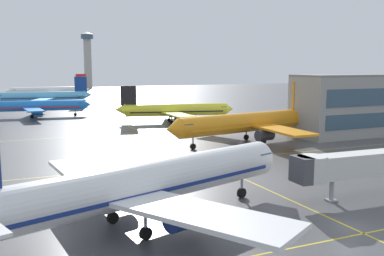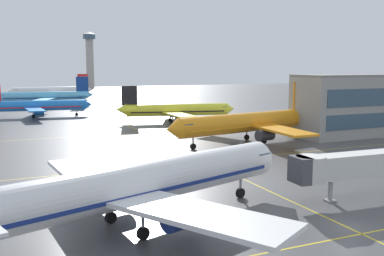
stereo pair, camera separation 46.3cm
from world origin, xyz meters
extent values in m
plane|color=#4C4C4F|center=(0.00, 0.00, 0.00)|extent=(600.00, 600.00, 0.00)
cylinder|color=white|center=(-18.10, 8.26, 4.42)|extent=(34.08, 14.54, 4.10)
cone|color=white|center=(-0.36, 14.02, 4.42)|extent=(3.90, 4.68, 4.01)
cube|color=white|center=(-16.29, -0.78, 3.77)|extent=(12.93, 16.81, 0.43)
cube|color=white|center=(-21.95, 16.65, 3.77)|extent=(7.26, 16.67, 0.43)
cylinder|color=navy|center=(-16.16, 3.00, 2.37)|extent=(4.18, 3.28, 2.26)
cylinder|color=navy|center=(-19.62, 13.66, 2.37)|extent=(4.18, 3.28, 2.26)
cube|color=#385166|center=(-2.72, 13.25, 5.01)|extent=(3.01, 4.18, 0.75)
cube|color=navy|center=(-18.10, 8.26, 3.91)|extent=(31.46, 13.73, 0.39)
cylinder|color=#99999E|center=(-4.77, 12.59, 1.78)|extent=(0.30, 0.30, 1.78)
cylinder|color=black|center=(-4.77, 12.59, 0.59)|extent=(1.28, 0.83, 1.19)
cylinder|color=#99999E|center=(-19.28, 4.93, 1.78)|extent=(0.30, 0.30, 1.78)
cylinder|color=black|center=(-19.28, 4.93, 0.59)|extent=(1.28, 0.83, 1.19)
cylinder|color=#99999E|center=(-21.01, 10.27, 1.78)|extent=(0.30, 0.30, 1.78)
cylinder|color=black|center=(-21.01, 10.27, 0.59)|extent=(1.28, 0.83, 1.19)
cylinder|color=orange|center=(15.62, 45.29, 4.24)|extent=(33.27, 9.54, 3.93)
cone|color=orange|center=(-2.00, 42.22, 4.24)|extent=(3.31, 4.25, 3.85)
cone|color=orange|center=(33.55, 48.40, 4.65)|extent=(3.90, 4.24, 3.73)
cube|color=orange|center=(30.90, 47.94, 9.10)|extent=(4.95, 1.22, 6.20)
cube|color=orange|center=(30.88, 51.09, 4.65)|extent=(4.18, 5.86, 0.25)
cube|color=orange|center=(31.94, 44.98, 4.65)|extent=(4.18, 5.86, 0.25)
cube|color=orange|center=(15.14, 54.12, 3.62)|extent=(10.77, 16.39, 0.41)
cube|color=orange|center=(18.15, 36.80, 3.62)|extent=(5.95, 15.70, 0.41)
cylinder|color=#333338|center=(14.50, 50.55, 2.27)|extent=(3.84, 2.74, 2.17)
cylinder|color=#333338|center=(16.34, 39.95, 2.27)|extent=(3.84, 2.74, 2.17)
cube|color=#385166|center=(0.35, 42.63, 4.81)|extent=(2.45, 3.88, 0.72)
cube|color=orange|center=(15.62, 45.29, 3.75)|extent=(30.67, 9.13, 0.37)
cylinder|color=#99999E|center=(2.38, 42.98, 1.71)|extent=(0.29, 0.29, 1.71)
cylinder|color=black|center=(2.38, 42.98, 0.57)|extent=(1.20, 0.65, 1.14)
cylinder|color=#99999E|center=(17.20, 48.29, 1.71)|extent=(0.29, 0.29, 1.71)
cylinder|color=black|center=(17.20, 48.29, 0.57)|extent=(1.20, 0.65, 1.14)
cylinder|color=#99999E|center=(18.12, 42.99, 1.71)|extent=(0.29, 0.29, 1.71)
cylinder|color=black|center=(18.12, 42.99, 0.57)|extent=(1.20, 0.65, 1.14)
cylinder|color=yellow|center=(14.34, 81.01, 3.60)|extent=(28.16, 9.26, 3.34)
cone|color=yellow|center=(29.18, 77.77, 3.60)|extent=(2.93, 3.68, 3.27)
cone|color=yellow|center=(-0.75, 84.31, 3.95)|extent=(3.42, 3.70, 3.17)
cube|color=black|center=(1.48, 83.82, 7.73)|extent=(4.18, 1.21, 5.27)
cube|color=yellow|center=(0.49, 81.34, 3.95)|extent=(3.72, 5.06, 0.21)
cube|color=yellow|center=(1.61, 86.49, 3.95)|extent=(3.72, 5.06, 0.21)
cube|color=yellow|center=(11.89, 73.91, 3.07)|extent=(4.64, 13.19, 0.35)
cube|color=yellow|center=(15.08, 88.49, 3.07)|extent=(9.58, 13.88, 0.35)
cylinder|color=black|center=(13.54, 76.51, 1.93)|extent=(3.31, 2.44, 1.84)
cylinder|color=black|center=(15.49, 85.43, 1.93)|extent=(3.31, 2.44, 1.84)
cube|color=#385166|center=(27.21, 78.20, 4.08)|extent=(2.20, 3.34, 0.61)
cube|color=black|center=(14.34, 81.01, 3.18)|extent=(25.97, 8.81, 0.32)
cylinder|color=#99999E|center=(25.49, 78.57, 1.45)|extent=(0.25, 0.25, 1.45)
cylinder|color=black|center=(25.49, 78.57, 0.48)|extent=(1.03, 0.59, 0.97)
cylinder|color=#99999E|center=(12.14, 79.15, 1.45)|extent=(0.25, 0.25, 1.45)
cylinder|color=black|center=(12.14, 79.15, 0.48)|extent=(1.03, 0.59, 0.97)
cylinder|color=#99999E|center=(13.11, 83.61, 1.45)|extent=(0.25, 0.25, 1.45)
cylinder|color=black|center=(13.11, 83.61, 0.48)|extent=(1.03, 0.59, 0.97)
cylinder|color=blue|center=(-19.72, 111.01, 3.50)|extent=(27.53, 6.96, 3.25)
cone|color=blue|center=(-5.07, 108.98, 3.50)|extent=(2.64, 3.46, 3.18)
cube|color=blue|center=(-21.56, 103.93, 2.99)|extent=(5.36, 13.10, 0.34)
cube|color=blue|center=(-19.57, 118.32, 2.99)|extent=(8.53, 13.56, 0.34)
cylinder|color=blue|center=(-20.16, 106.58, 1.88)|extent=(3.12, 2.17, 1.79)
cylinder|color=blue|center=(-18.94, 115.38, 1.88)|extent=(3.12, 2.17, 1.79)
cube|color=#385166|center=(-7.02, 109.25, 3.97)|extent=(1.93, 3.17, 0.60)
cube|color=red|center=(-19.72, 111.01, 3.10)|extent=(25.37, 6.69, 0.31)
cylinder|color=#99999E|center=(-8.71, 109.49, 1.41)|extent=(0.24, 0.24, 1.41)
cylinder|color=black|center=(-8.71, 109.49, 0.47)|extent=(0.98, 0.51, 0.94)
cylinder|color=#99999E|center=(-21.71, 109.04, 1.41)|extent=(0.24, 0.24, 1.41)
cylinder|color=black|center=(-21.71, 109.04, 0.47)|extent=(0.98, 0.51, 0.94)
cylinder|color=#99999E|center=(-21.11, 113.44, 1.41)|extent=(0.24, 0.24, 1.41)
cylinder|color=black|center=(-21.11, 113.44, 0.47)|extent=(0.98, 0.51, 0.94)
cylinder|color=#5BB7E5|center=(-15.28, 146.26, 4.00)|extent=(31.43, 8.62, 3.71)
cone|color=#5BB7E5|center=(1.68, 143.53, 4.39)|extent=(3.64, 3.98, 3.52)
cube|color=navy|center=(-0.82, 143.94, 8.59)|extent=(4.68, 1.09, 5.86)
cube|color=#5BB7E5|center=(0.12, 146.75, 4.39)|extent=(3.89, 5.51, 0.23)
cube|color=#5BB7E5|center=(-0.81, 140.97, 4.39)|extent=(3.89, 5.51, 0.23)
cube|color=#5BB7E5|center=(-13.00, 154.30, 3.42)|extent=(5.80, 14.88, 0.39)
cube|color=#5BB7E5|center=(-15.64, 137.91, 3.42)|extent=(10.01, 15.49, 0.39)
cylinder|color=#5BB7E5|center=(-14.67, 151.30, 2.15)|extent=(3.60, 2.55, 2.05)
cylinder|color=#5BB7E5|center=(-16.28, 141.28, 2.15)|extent=(3.60, 2.55, 2.05)
cube|color=#385166|center=(-29.74, 148.58, 4.54)|extent=(2.28, 3.65, 0.68)
cube|color=navy|center=(-15.28, 146.26, 3.54)|extent=(28.97, 8.26, 0.35)
cylinder|color=#99999E|center=(-27.81, 148.27, 1.61)|extent=(0.27, 0.27, 1.61)
cylinder|color=black|center=(-27.81, 148.27, 0.54)|extent=(1.13, 0.60, 1.07)
cylinder|color=#99999E|center=(-12.95, 148.46, 1.61)|extent=(0.27, 0.27, 1.61)
cylinder|color=black|center=(-12.95, 148.46, 0.54)|extent=(1.13, 0.60, 1.07)
cylinder|color=#99999E|center=(-13.76, 143.44, 1.61)|extent=(0.27, 0.27, 1.61)
cylinder|color=black|center=(-13.76, 143.44, 0.54)|extent=(1.13, 0.60, 1.07)
cylinder|color=white|center=(-8.99, 182.77, 4.11)|extent=(32.10, 4.19, 3.81)
cone|color=white|center=(-26.32, 182.56, 4.11)|extent=(2.65, 3.76, 3.73)
cone|color=white|center=(8.64, 182.98, 4.51)|extent=(3.25, 3.65, 3.62)
cube|color=red|center=(6.03, 182.95, 8.81)|extent=(4.81, 0.42, 6.01)
cube|color=white|center=(6.50, 185.96, 4.51)|extent=(3.27, 5.25, 0.24)
cube|color=white|center=(6.57, 179.95, 4.51)|extent=(3.27, 5.25, 0.24)
cube|color=white|center=(-8.09, 191.29, 3.51)|extent=(8.38, 15.80, 0.40)
cube|color=white|center=(-7.89, 174.26, 3.51)|extent=(8.05, 15.75, 0.40)
cylinder|color=#4C4C51|center=(-9.25, 187.97, 2.20)|extent=(3.43, 2.14, 2.10)
cylinder|color=#4C4C51|center=(-9.13, 177.56, 2.20)|extent=(3.43, 2.14, 2.10)
cube|color=#385166|center=(-24.01, 182.59, 4.66)|extent=(1.84, 3.52, 0.70)
cube|color=red|center=(-8.99, 182.77, 3.63)|extent=(29.53, 4.20, 0.36)
cylinder|color=#99999E|center=(-22.01, 182.61, 1.65)|extent=(0.28, 0.28, 1.65)
cylinder|color=black|center=(-22.01, 182.61, 0.55)|extent=(1.11, 0.46, 1.10)
cylinder|color=#99999E|center=(-7.02, 185.39, 1.65)|extent=(0.28, 0.28, 1.65)
cylinder|color=black|center=(-7.02, 185.39, 0.55)|extent=(1.11, 0.46, 1.10)
cylinder|color=#99999E|center=(-6.95, 180.19, 1.65)|extent=(0.28, 0.28, 1.65)
cylinder|color=black|center=(-6.95, 180.19, 0.55)|extent=(1.11, 0.46, 1.10)
cube|color=yellow|center=(0.00, -2.00, 0.00)|extent=(143.70, 0.20, 0.01)
cube|color=yellow|center=(0.00, 32.65, 0.00)|extent=(143.70, 0.20, 0.01)
cube|color=yellow|center=(0.00, 67.29, 0.00)|extent=(143.70, 0.20, 0.01)
cube|color=yellow|center=(0.00, 32.65, 0.00)|extent=(0.20, 114.33, 0.01)
cube|color=silver|center=(10.83, 6.90, 4.10)|extent=(19.23, 3.60, 2.70)
cylinder|color=silver|center=(1.28, 7.35, 4.10)|extent=(3.38, 3.38, 2.97)
cube|color=#47474C|center=(-0.02, 7.41, 4.10)|extent=(1.74, 3.04, 2.97)
cylinder|color=#99999E|center=(4.15, 7.21, 2.05)|extent=(0.56, 0.56, 4.10)
cube|color=#99999E|center=(4.15, 7.21, 0.10)|extent=(1.15, 1.15, 0.20)
cylinder|color=#ADA89E|center=(27.91, 280.13, 16.98)|extent=(5.20, 5.20, 33.97)
cylinder|color=#385166|center=(27.91, 280.13, 35.57)|extent=(8.40, 8.40, 3.20)
cone|color=#ADA89E|center=(27.91, 280.13, 38.07)|extent=(8.82, 8.82, 1.80)
camera|label=1|loc=(-30.90, -31.71, 15.70)|focal=41.18mm
camera|label=2|loc=(-30.47, -31.90, 15.70)|focal=41.18mm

